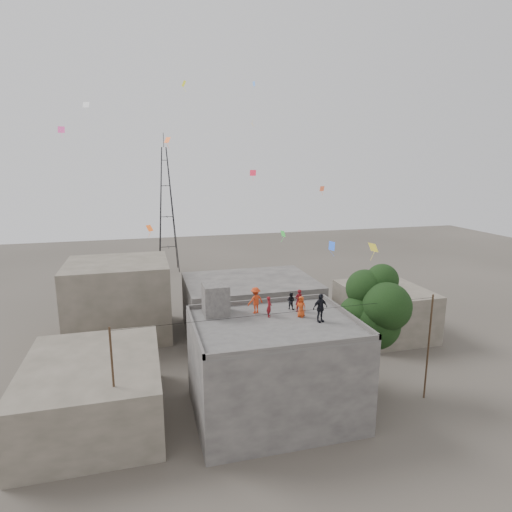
{
  "coord_description": "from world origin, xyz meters",
  "views": [
    {
      "loc": [
        -7.54,
        -23.72,
        15.73
      ],
      "look_at": [
        -0.85,
        1.21,
        10.14
      ],
      "focal_mm": 30.0,
      "sensor_mm": 36.0,
      "label": 1
    }
  ],
  "objects_px": {
    "person_red_adult": "(299,300)",
    "person_dark_adult": "(320,308)",
    "tree": "(376,310)",
    "transmission_tower": "(167,210)",
    "stair_head_box": "(216,299)"
  },
  "relations": [
    {
      "from": "person_red_adult",
      "to": "person_dark_adult",
      "type": "xyz_separation_m",
      "value": [
        0.6,
        -2.14,
        0.14
      ]
    },
    {
      "from": "tree",
      "to": "person_dark_adult",
      "type": "relative_size",
      "value": 5.04
    },
    {
      "from": "person_red_adult",
      "to": "tree",
      "type": "bearing_deg",
      "value": 157.07
    },
    {
      "from": "transmission_tower",
      "to": "person_dark_adult",
      "type": "distance_m",
      "value": 41.12
    },
    {
      "from": "stair_head_box",
      "to": "transmission_tower",
      "type": "relative_size",
      "value": 0.1
    },
    {
      "from": "stair_head_box",
      "to": "person_red_adult",
      "type": "height_order",
      "value": "stair_head_box"
    },
    {
      "from": "stair_head_box",
      "to": "transmission_tower",
      "type": "xyz_separation_m",
      "value": [
        -0.8,
        37.4,
        1.97
      ]
    },
    {
      "from": "stair_head_box",
      "to": "tree",
      "type": "relative_size",
      "value": 0.22
    },
    {
      "from": "tree",
      "to": "person_red_adult",
      "type": "bearing_deg",
      "value": 168.58
    },
    {
      "from": "stair_head_box",
      "to": "person_dark_adult",
      "type": "xyz_separation_m",
      "value": [
        6.0,
        -3.1,
        -0.1
      ]
    },
    {
      "from": "stair_head_box",
      "to": "person_red_adult",
      "type": "xyz_separation_m",
      "value": [
        5.4,
        -0.96,
        -0.24
      ]
    },
    {
      "from": "tree",
      "to": "transmission_tower",
      "type": "height_order",
      "value": "transmission_tower"
    },
    {
      "from": "person_red_adult",
      "to": "person_dark_adult",
      "type": "distance_m",
      "value": 2.23
    },
    {
      "from": "transmission_tower",
      "to": "tree",
      "type": "bearing_deg",
      "value": -73.91
    },
    {
      "from": "stair_head_box",
      "to": "person_dark_adult",
      "type": "relative_size",
      "value": 1.11
    }
  ]
}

